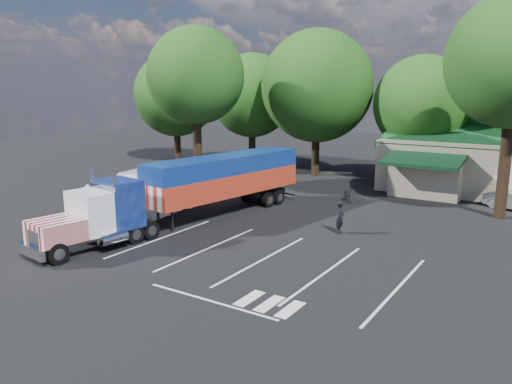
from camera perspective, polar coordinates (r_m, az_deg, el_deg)
The scene contains 10 objects.
ground at distance 30.19m, azimuth 1.67°, elevation -3.41°, with size 120.00×120.00×0.00m, color black.
tree_row_a at distance 55.58m, azimuth -9.14°, elevation 10.93°, with size 9.00×9.00×11.68m.
tree_row_b at distance 51.12m, azimuth -0.46°, elevation 10.97°, with size 8.40×8.40×11.35m.
tree_row_c at distance 45.75m, azimuth 7.00°, elevation 11.91°, with size 10.00×10.00×13.05m.
tree_row_d at distance 43.87m, azimuth 18.49°, elevation 9.49°, with size 8.00×8.00×10.60m.
tree_near_left at distance 40.12m, azimuth -6.90°, elevation 13.02°, with size 7.60×7.60×12.65m.
semi_truck at distance 30.14m, azimuth -6.80°, elevation 0.80°, with size 5.12×18.81×3.91m.
woman at distance 27.98m, azimuth 9.60°, elevation -2.87°, with size 0.67×0.44×1.83m, color black.
bicycle at distance 35.96m, azimuth 10.47°, elevation -0.31°, with size 0.64×1.84×0.97m, color black.
tour_bus at distance 32.22m, azimuth -11.23°, elevation 0.07°, with size 2.51×10.72×2.99m, color white.
Camera 1 is at (15.03, -24.94, 7.98)m, focal length 35.00 mm.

